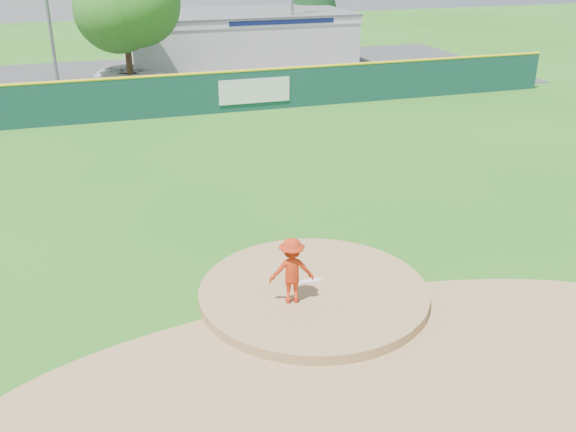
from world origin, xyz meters
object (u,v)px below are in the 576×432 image
object	(u,v)px
van	(133,76)
deciduous_tree	(124,6)
pitcher	(292,271)
pool_building_grp	(238,36)

from	to	relation	value
van	deciduous_tree	xyz separation A→B (m)	(-0.21, -0.66, 3.94)
pitcher	pool_building_grp	distance (m)	33.09
van	pitcher	bearing A→B (deg)	-162.58
deciduous_tree	van	bearing A→B (deg)	72.39
pitcher	van	bearing A→B (deg)	-77.29
van	deciduous_tree	bearing A→B (deg)	177.39
pool_building_grp	pitcher	bearing A→B (deg)	-101.66
van	pool_building_grp	distance (m)	10.10
van	pool_building_grp	size ratio (longest dim) A/B	0.28
pitcher	pool_building_grp	bearing A→B (deg)	-91.37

